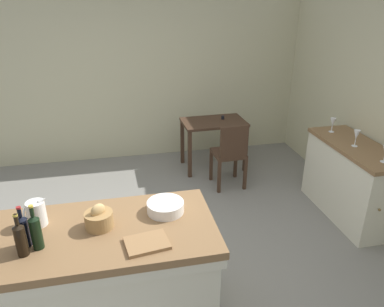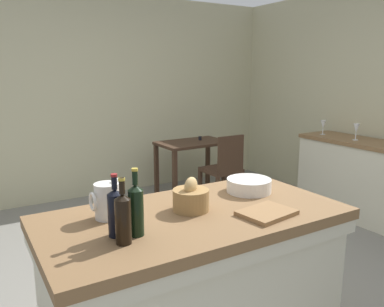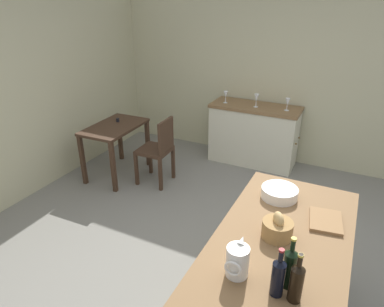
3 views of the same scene
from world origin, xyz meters
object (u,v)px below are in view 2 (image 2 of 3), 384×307
wine_bottle_green (123,217)px  wooden_chair (224,169)px  island_table (194,280)px  wash_bowl (249,185)px  cutting_board (267,213)px  wine_bottle_dark (136,209)px  pitcher (107,200)px  bread_basket (191,198)px  wine_glass_left (356,129)px  wine_glass_middle (323,125)px  wine_bottle_amber (115,211)px  side_cabinet (354,177)px  writing_desk (193,150)px

wine_bottle_green → wooden_chair: bearing=45.6°
island_table → wash_bowl: wash_bowl is taller
cutting_board → wine_bottle_dark: (-0.70, 0.12, 0.12)m
pitcher → bread_basket: 0.45m
wooden_chair → wine_glass_left: 1.54m
island_table → wine_glass_left: 2.92m
island_table → wine_glass_middle: (2.69, 1.45, 0.53)m
wash_bowl → wine_bottle_dark: wine_bottle_dark is taller
wine_glass_middle → cutting_board: bearing=-144.8°
wash_bowl → wine_bottle_amber: 0.98m
side_cabinet → wine_bottle_green: 3.47m
pitcher → wine_bottle_amber: size_ratio=0.77×
pitcher → bread_basket: bearing=-15.9°
wine_glass_left → cutting_board: bearing=-152.8°
wine_bottle_dark → wine_glass_left: size_ratio=1.75×
side_cabinet → wine_glass_left: (-0.06, -0.02, 0.57)m
pitcher → wash_bowl: bearing=-1.5°
side_cabinet → wooden_chair: (-1.16, 0.93, 0.05)m
island_table → wine_bottle_amber: size_ratio=5.52×
pitcher → wine_bottle_green: bearing=-96.3°
cutting_board → wine_glass_left: bearing=27.2°
wine_bottle_amber → cutting_board: bearing=-11.4°
side_cabinet → wine_glass_left: wine_glass_left is taller
writing_desk → wooden_chair: (0.05, -0.64, -0.11)m
writing_desk → pitcher: 3.15m
cutting_board → wine_bottle_green: 0.79m
wash_bowl → island_table: bearing=-164.0°
wooden_chair → island_table: bearing=-129.4°
side_cabinet → wooden_chair: wooden_chair is taller
island_table → wine_bottle_amber: (-0.47, -0.07, 0.53)m
bread_basket → wine_glass_middle: (2.69, 1.41, 0.05)m
bread_basket → wine_bottle_dark: bearing=-158.4°
island_table → cutting_board: (0.31, -0.23, 0.42)m
side_cabinet → bread_basket: 2.96m
wine_bottle_dark → wooden_chair: bearing=46.1°
pitcher → writing_desk: bearing=50.8°
bread_basket → wooden_chair: bearing=50.0°
wine_bottle_dark → wine_glass_middle: wine_bottle_dark is taller
wine_bottle_green → wine_glass_middle: (3.16, 1.61, -0.00)m
wash_bowl → cutting_board: 0.41m
island_table → side_cabinet: side_cabinet is taller
writing_desk → bread_basket: bearing=-121.2°
wine_bottle_amber → wine_glass_left: bearing=18.6°
bread_basket → wine_bottle_green: (-0.47, -0.21, 0.05)m
island_table → side_cabinet: bearing=20.1°
island_table → wine_glass_left: (2.69, 0.99, 0.53)m
side_cabinet → wine_bottle_dark: wine_bottle_dark is taller
wine_bottle_green → wine_bottle_dark: bearing=32.4°
pitcher → wine_bottle_dark: wine_bottle_dark is taller
pitcher → wine_bottle_amber: bearing=-99.0°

